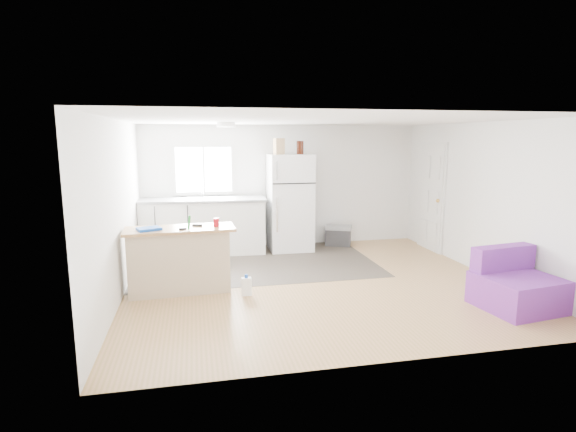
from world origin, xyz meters
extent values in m
cube|color=#9E7A42|center=(0.00, 0.00, -0.01)|extent=(5.50, 5.00, 0.01)
cube|color=white|center=(0.00, 0.00, 2.40)|extent=(5.50, 5.00, 0.01)
cube|color=white|center=(0.00, 2.50, 1.20)|extent=(5.50, 0.01, 2.40)
cube|color=white|center=(0.00, -2.50, 1.20)|extent=(5.50, 0.01, 2.40)
cube|color=white|center=(-2.75, 0.00, 1.20)|extent=(0.01, 5.00, 2.40)
cube|color=white|center=(2.75, 0.00, 1.20)|extent=(0.01, 5.00, 2.40)
cube|color=#332D26|center=(-0.73, 1.25, 0.00)|extent=(4.05, 2.50, 0.00)
cube|color=white|center=(-1.55, 2.49, 1.55)|extent=(1.18, 0.04, 0.98)
cube|color=white|center=(-1.55, 2.47, 1.55)|extent=(1.05, 0.01, 0.85)
cube|color=white|center=(-1.55, 2.46, 1.55)|extent=(0.03, 0.02, 0.85)
cube|color=white|center=(2.72, 1.55, 1.01)|extent=(0.05, 0.82, 2.03)
cube|color=white|center=(2.73, 1.55, 1.02)|extent=(0.03, 0.92, 2.10)
sphere|color=gold|center=(2.67, 1.23, 1.00)|extent=(0.07, 0.07, 0.07)
cylinder|color=white|center=(-1.20, 1.20, 2.36)|extent=(0.30, 0.30, 0.07)
cube|color=white|center=(-1.59, 2.14, 0.50)|extent=(2.30, 0.83, 0.99)
cube|color=slate|center=(-1.59, 2.14, 1.02)|extent=(2.37, 0.88, 0.05)
cube|color=silver|center=(-1.59, 2.11, 1.02)|extent=(0.65, 0.52, 0.07)
cube|color=#BFAD8A|center=(-1.98, 0.02, 0.44)|extent=(1.39, 0.55, 0.88)
cube|color=#A88248|center=(-1.95, 0.02, 0.90)|extent=(1.52, 0.64, 0.04)
cube|color=white|center=(0.05, 2.10, 0.92)|extent=(0.82, 0.76, 1.84)
cube|color=black|center=(0.05, 1.72, 1.33)|extent=(0.81, 0.01, 0.02)
cube|color=silver|center=(-0.27, 1.71, 1.57)|extent=(0.03, 0.02, 0.33)
cube|color=silver|center=(-0.27, 1.71, 0.76)|extent=(0.03, 0.02, 0.64)
cube|color=#313133|center=(1.08, 2.21, 0.17)|extent=(0.59, 0.50, 0.33)
cube|color=gray|center=(1.08, 2.21, 0.37)|extent=(0.62, 0.53, 0.07)
cube|color=purple|center=(2.25, -1.52, 0.21)|extent=(1.01, 0.97, 0.43)
cube|color=purple|center=(2.25, -1.20, 0.59)|extent=(0.93, 0.33, 0.32)
cube|color=white|center=(-1.08, -0.33, 0.12)|extent=(0.14, 0.10, 0.25)
cylinder|color=#194BB1|center=(-1.08, -0.33, 0.27)|extent=(0.05, 0.05, 0.05)
cylinder|color=green|center=(-1.87, -0.03, 0.58)|extent=(0.16, 0.28, 1.09)
sphere|color=beige|center=(-1.98, -0.14, 0.05)|extent=(0.12, 0.12, 0.12)
cylinder|color=red|center=(-1.45, 0.00, 0.98)|extent=(0.10, 0.10, 0.12)
cube|color=blue|center=(-2.36, -0.07, 0.94)|extent=(0.36, 0.32, 0.04)
cube|color=black|center=(-1.72, 0.09, 0.94)|extent=(0.15, 0.09, 0.03)
cube|color=black|center=(-1.91, -0.13, 0.93)|extent=(0.11, 0.07, 0.03)
cube|color=tan|center=(-0.16, 2.08, 1.99)|extent=(0.22, 0.17, 0.30)
cylinder|color=#331209|center=(0.27, 2.05, 1.97)|extent=(0.08, 0.08, 0.25)
cylinder|color=#331209|center=(0.21, 2.07, 1.97)|extent=(0.09, 0.09, 0.25)
camera|label=1|loc=(-1.74, -6.26, 2.16)|focal=28.00mm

